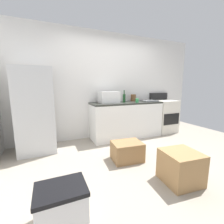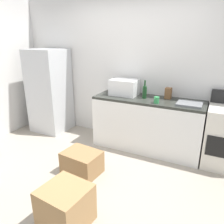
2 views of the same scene
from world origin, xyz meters
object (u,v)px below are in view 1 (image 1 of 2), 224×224
(stove_oven, at_px, (163,115))
(wine_bottle, at_px, (124,98))
(coffee_mug, at_px, (137,101))
(cardboard_box_medium, at_px, (181,167))
(microwave, at_px, (109,97))
(cardboard_box_large, at_px, (127,151))
(refrigerator, at_px, (36,111))
(storage_bin, at_px, (62,205))
(knife_block, at_px, (133,98))

(stove_oven, distance_m, wine_bottle, 1.40)
(coffee_mug, height_order, cardboard_box_medium, coffee_mug)
(microwave, bearing_deg, cardboard_box_large, -96.58)
(refrigerator, xyz_separation_m, coffee_mug, (2.23, -0.15, 0.13))
(cardboard_box_medium, bearing_deg, refrigerator, 133.57)
(refrigerator, relative_size, wine_bottle, 5.48)
(wine_bottle, distance_m, cardboard_box_medium, 2.12)
(wine_bottle, relative_size, cardboard_box_medium, 0.65)
(cardboard_box_medium, bearing_deg, microwave, 96.32)
(refrigerator, height_order, cardboard_box_medium, refrigerator)
(coffee_mug, distance_m, cardboard_box_medium, 1.96)
(storage_bin, bearing_deg, cardboard_box_large, 36.44)
(coffee_mug, distance_m, cardboard_box_large, 1.44)
(coffee_mug, bearing_deg, stove_oven, 10.95)
(stove_oven, relative_size, cardboard_box_large, 2.15)
(stove_oven, bearing_deg, coffee_mug, -169.05)
(wine_bottle, bearing_deg, stove_oven, 0.37)
(cardboard_box_medium, height_order, storage_bin, cardboard_box_medium)
(microwave, relative_size, coffee_mug, 4.60)
(microwave, distance_m, knife_block, 0.75)
(microwave, bearing_deg, cardboard_box_medium, -83.68)
(coffee_mug, bearing_deg, wine_bottle, 143.05)
(stove_oven, bearing_deg, cardboard_box_large, -148.06)
(knife_block, height_order, cardboard_box_large, knife_block)
(knife_block, height_order, storage_bin, knife_block)
(coffee_mug, relative_size, knife_block, 0.56)
(wine_bottle, relative_size, knife_block, 1.67)
(stove_oven, bearing_deg, cardboard_box_medium, -126.48)
(microwave, relative_size, wine_bottle, 1.53)
(stove_oven, distance_m, knife_block, 1.08)
(stove_oven, bearing_deg, refrigerator, -179.03)
(storage_bin, bearing_deg, microwave, 57.34)
(refrigerator, height_order, storage_bin, refrigerator)
(microwave, distance_m, cardboard_box_large, 1.47)
(coffee_mug, distance_m, storage_bin, 2.76)
(storage_bin, bearing_deg, refrigerator, 98.21)
(refrigerator, distance_m, microwave, 1.61)
(stove_oven, relative_size, wine_bottle, 3.67)
(refrigerator, bearing_deg, stove_oven, 0.97)
(cardboard_box_large, height_order, cardboard_box_medium, cardboard_box_medium)
(cardboard_box_large, bearing_deg, storage_bin, -143.56)
(coffee_mug, distance_m, knife_block, 0.36)
(refrigerator, bearing_deg, cardboard_box_large, -36.38)
(stove_oven, relative_size, storage_bin, 2.39)
(refrigerator, distance_m, cardboard_box_large, 1.93)
(microwave, xyz_separation_m, coffee_mug, (0.64, -0.25, -0.09))
(microwave, distance_m, coffee_mug, 0.69)
(microwave, distance_m, wine_bottle, 0.39)
(cardboard_box_large, bearing_deg, refrigerator, 143.62)
(coffee_mug, height_order, storage_bin, coffee_mug)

